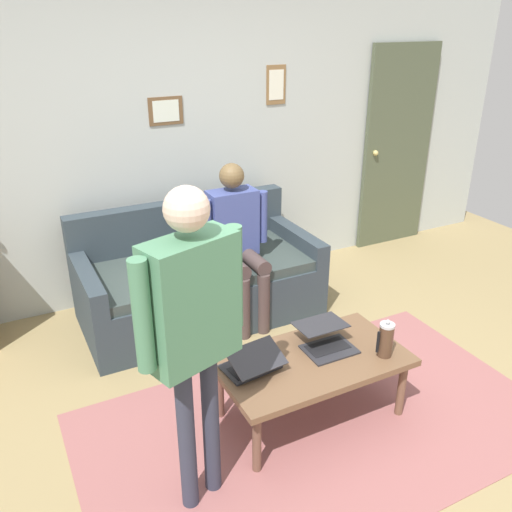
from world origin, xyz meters
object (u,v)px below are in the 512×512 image
object	(u,v)px
person_seated	(237,236)
interior_door	(397,148)
laptop_left	(326,340)
french_press	(386,340)
laptop_center	(252,363)
couch	(198,280)
person_standing	(193,317)
coffee_table	(312,364)

from	to	relation	value
person_seated	interior_door	bearing A→B (deg)	-161.01
laptop_left	french_press	size ratio (longest dim) A/B	1.38
laptop_center	french_press	size ratio (longest dim) A/B	1.40
interior_door	person_seated	bearing A→B (deg)	18.99
french_press	laptop_left	bearing A→B (deg)	-41.55
couch	laptop_center	world-z (taller)	couch
person_standing	coffee_table	bearing A→B (deg)	-162.40
interior_door	coffee_table	bearing A→B (deg)	41.31
interior_door	french_press	xyz separation A→B (m)	(1.90, 2.19, -0.49)
person_standing	couch	bearing A→B (deg)	-111.21
couch	laptop_left	world-z (taller)	couch
coffee_table	french_press	xyz separation A→B (m)	(-0.40, 0.17, 0.16)
french_press	person_standing	world-z (taller)	person_standing
laptop_center	person_standing	size ratio (longest dim) A/B	0.21
interior_door	laptop_center	world-z (taller)	interior_door
laptop_left	person_standing	xyz separation A→B (m)	(0.96, 0.33, 0.60)
interior_door	french_press	bearing A→B (deg)	49.05
french_press	couch	bearing A→B (deg)	-71.91
coffee_table	laptop_left	world-z (taller)	laptop_left
laptop_left	person_standing	size ratio (longest dim) A/B	0.20
interior_door	laptop_left	xyz separation A→B (m)	(2.16, 1.96, -0.56)
coffee_table	laptop_center	size ratio (longest dim) A/B	3.29
couch	person_standing	world-z (taller)	person_standing
laptop_center	french_press	bearing A→B (deg)	163.09
french_press	coffee_table	bearing A→B (deg)	-23.07
couch	coffee_table	world-z (taller)	couch
interior_door	person_standing	distance (m)	3.87
couch	french_press	size ratio (longest dim) A/B	7.63
laptop_center	couch	bearing A→B (deg)	-98.86
laptop_center	person_seated	xyz separation A→B (m)	(-0.48, -1.20, 0.26)
couch	laptop_center	xyz separation A→B (m)	(0.22, 1.43, 0.16)
coffee_table	laptop_center	xyz separation A→B (m)	(0.37, -0.06, 0.09)
person_standing	person_seated	world-z (taller)	person_standing
coffee_table	french_press	distance (m)	0.46
french_press	person_standing	size ratio (longest dim) A/B	0.15
laptop_center	interior_door	bearing A→B (deg)	-143.74
french_press	person_standing	bearing A→B (deg)	4.34
couch	person_standing	size ratio (longest dim) A/B	1.12
coffee_table	person_seated	xyz separation A→B (m)	(-0.11, -1.27, 0.35)
interior_door	person_seated	world-z (taller)	interior_door
laptop_left	french_press	world-z (taller)	french_press
couch	laptop_left	size ratio (longest dim) A/B	5.53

